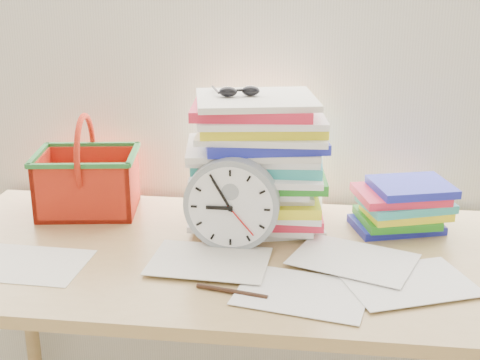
# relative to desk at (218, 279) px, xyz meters

# --- Properties ---
(curtain) EXTENTS (2.40, 0.01, 2.50)m
(curtain) POSITION_rel_desk_xyz_m (0.00, 0.38, 0.62)
(curtain) COLOR silver
(curtain) RESTS_ON room_shell
(desk) EXTENTS (1.40, 0.70, 0.75)m
(desk) POSITION_rel_desk_xyz_m (0.00, 0.00, 0.00)
(desk) COLOR #A9874F
(desk) RESTS_ON ground
(paper_stack) EXTENTS (0.38, 0.32, 0.35)m
(paper_stack) POSITION_rel_desk_xyz_m (0.08, 0.17, 0.25)
(paper_stack) COLOR white
(paper_stack) RESTS_ON desk
(clock) EXTENTS (0.23, 0.05, 0.23)m
(clock) POSITION_rel_desk_xyz_m (0.03, 0.02, 0.19)
(clock) COLOR #8D959B
(clock) RESTS_ON desk
(sunglasses) EXTENTS (0.14, 0.13, 0.03)m
(sunglasses) POSITION_rel_desk_xyz_m (0.03, 0.16, 0.43)
(sunglasses) COLOR black
(sunglasses) RESTS_ON paper_stack
(book_stack) EXTENTS (0.29, 0.25, 0.12)m
(book_stack) POSITION_rel_desk_xyz_m (0.45, 0.20, 0.14)
(book_stack) COLOR white
(book_stack) RESTS_ON desk
(basket) EXTENTS (0.30, 0.25, 0.27)m
(basket) POSITION_rel_desk_xyz_m (-0.40, 0.22, 0.21)
(basket) COLOR red
(basket) RESTS_ON desk
(pen) EXTENTS (0.16, 0.04, 0.01)m
(pen) POSITION_rel_desk_xyz_m (0.06, -0.20, 0.08)
(pen) COLOR black
(pen) RESTS_ON desk
(scattered_papers) EXTENTS (1.26, 0.42, 0.02)m
(scattered_papers) POSITION_rel_desk_xyz_m (0.00, 0.00, 0.08)
(scattered_papers) COLOR white
(scattered_papers) RESTS_ON desk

